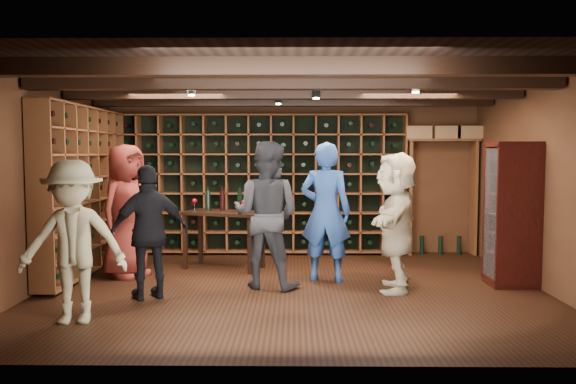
{
  "coord_description": "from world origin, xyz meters",
  "views": [
    {
      "loc": [
        0.03,
        -6.73,
        1.65
      ],
      "look_at": [
        -0.05,
        0.2,
        1.16
      ],
      "focal_mm": 35.0,
      "sensor_mm": 36.0,
      "label": 1
    }
  ],
  "objects_px": {
    "guest_red_floral": "(127,211)",
    "guest_beige": "(396,222)",
    "display_cabinet": "(511,217)",
    "man_blue_shirt": "(326,212)",
    "guest_woman_black": "(150,232)",
    "tasting_table": "(224,217)",
    "man_grey_suit": "(266,215)",
    "guest_khaki": "(73,242)"
  },
  "relations": [
    {
      "from": "display_cabinet",
      "to": "guest_red_floral",
      "type": "distance_m",
      "value": 4.92
    },
    {
      "from": "guest_beige",
      "to": "tasting_table",
      "type": "xyz_separation_m",
      "value": [
        -2.22,
        1.22,
        -0.1
      ]
    },
    {
      "from": "guest_woman_black",
      "to": "tasting_table",
      "type": "bearing_deg",
      "value": -141.14
    },
    {
      "from": "guest_red_floral",
      "to": "guest_woman_black",
      "type": "bearing_deg",
      "value": -126.59
    },
    {
      "from": "guest_red_floral",
      "to": "tasting_table",
      "type": "relative_size",
      "value": 1.46
    },
    {
      "from": "man_grey_suit",
      "to": "guest_red_floral",
      "type": "distance_m",
      "value": 1.95
    },
    {
      "from": "guest_beige",
      "to": "guest_red_floral",
      "type": "bearing_deg",
      "value": -89.47
    },
    {
      "from": "man_blue_shirt",
      "to": "guest_khaki",
      "type": "height_order",
      "value": "man_blue_shirt"
    },
    {
      "from": "man_blue_shirt",
      "to": "guest_beige",
      "type": "height_order",
      "value": "man_blue_shirt"
    },
    {
      "from": "guest_red_floral",
      "to": "tasting_table",
      "type": "bearing_deg",
      "value": -40.36
    },
    {
      "from": "guest_woman_black",
      "to": "guest_khaki",
      "type": "distance_m",
      "value": 1.04
    },
    {
      "from": "display_cabinet",
      "to": "guest_red_floral",
      "type": "bearing_deg",
      "value": 175.16
    },
    {
      "from": "man_blue_shirt",
      "to": "guest_woman_black",
      "type": "height_order",
      "value": "man_blue_shirt"
    },
    {
      "from": "guest_khaki",
      "to": "guest_beige",
      "type": "xyz_separation_m",
      "value": [
        3.35,
        1.33,
        0.04
      ]
    },
    {
      "from": "tasting_table",
      "to": "man_grey_suit",
      "type": "bearing_deg",
      "value": -39.76
    },
    {
      "from": "man_grey_suit",
      "to": "guest_woman_black",
      "type": "height_order",
      "value": "man_grey_suit"
    },
    {
      "from": "guest_red_floral",
      "to": "guest_khaki",
      "type": "height_order",
      "value": "guest_red_floral"
    },
    {
      "from": "man_grey_suit",
      "to": "display_cabinet",
      "type": "bearing_deg",
      "value": -160.37
    },
    {
      "from": "man_blue_shirt",
      "to": "guest_khaki",
      "type": "xyz_separation_m",
      "value": [
        -2.54,
        -1.82,
        -0.1
      ]
    },
    {
      "from": "guest_red_floral",
      "to": "guest_beige",
      "type": "relative_size",
      "value": 1.06
    },
    {
      "from": "guest_woman_black",
      "to": "guest_khaki",
      "type": "relative_size",
      "value": 0.96
    },
    {
      "from": "man_grey_suit",
      "to": "guest_beige",
      "type": "bearing_deg",
      "value": -167.73
    },
    {
      "from": "display_cabinet",
      "to": "man_blue_shirt",
      "type": "distance_m",
      "value": 2.3
    },
    {
      "from": "display_cabinet",
      "to": "tasting_table",
      "type": "distance_m",
      "value": 3.82
    },
    {
      "from": "display_cabinet",
      "to": "guest_khaki",
      "type": "distance_m",
      "value": 5.08
    },
    {
      "from": "man_blue_shirt",
      "to": "guest_red_floral",
      "type": "xyz_separation_m",
      "value": [
        -2.62,
        0.19,
        -0.01
      ]
    },
    {
      "from": "guest_woman_black",
      "to": "guest_beige",
      "type": "height_order",
      "value": "guest_beige"
    },
    {
      "from": "guest_red_floral",
      "to": "guest_beige",
      "type": "bearing_deg",
      "value": -75.84
    },
    {
      "from": "guest_red_floral",
      "to": "guest_woman_black",
      "type": "distance_m",
      "value": 1.26
    },
    {
      "from": "display_cabinet",
      "to": "guest_woman_black",
      "type": "distance_m",
      "value": 4.37
    },
    {
      "from": "display_cabinet",
      "to": "guest_red_floral",
      "type": "relative_size",
      "value": 1.0
    },
    {
      "from": "man_blue_shirt",
      "to": "guest_red_floral",
      "type": "height_order",
      "value": "man_blue_shirt"
    },
    {
      "from": "guest_red_floral",
      "to": "guest_beige",
      "type": "xyz_separation_m",
      "value": [
        3.43,
        -0.68,
        -0.05
      ]
    },
    {
      "from": "display_cabinet",
      "to": "man_grey_suit",
      "type": "relative_size",
      "value": 0.98
    },
    {
      "from": "display_cabinet",
      "to": "man_blue_shirt",
      "type": "height_order",
      "value": "man_blue_shirt"
    },
    {
      "from": "man_blue_shirt",
      "to": "guest_red_floral",
      "type": "relative_size",
      "value": 1.01
    },
    {
      "from": "man_grey_suit",
      "to": "guest_red_floral",
      "type": "bearing_deg",
      "value": 1.17
    },
    {
      "from": "guest_beige",
      "to": "tasting_table",
      "type": "height_order",
      "value": "guest_beige"
    },
    {
      "from": "display_cabinet",
      "to": "guest_khaki",
      "type": "relative_size",
      "value": 1.11
    },
    {
      "from": "guest_khaki",
      "to": "guest_red_floral",
      "type": "bearing_deg",
      "value": 85.15
    },
    {
      "from": "guest_red_floral",
      "to": "guest_khaki",
      "type": "distance_m",
      "value": 2.01
    },
    {
      "from": "man_blue_shirt",
      "to": "guest_woman_black",
      "type": "distance_m",
      "value": 2.23
    }
  ]
}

